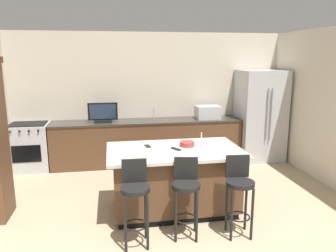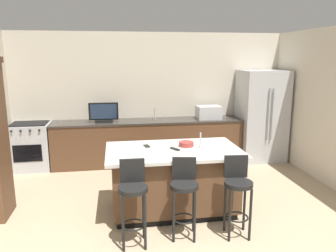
{
  "view_description": "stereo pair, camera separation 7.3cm",
  "coord_description": "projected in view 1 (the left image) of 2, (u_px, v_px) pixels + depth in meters",
  "views": [
    {
      "loc": [
        -0.8,
        -2.66,
        2.16
      ],
      "look_at": [
        0.13,
        2.67,
        1.01
      ],
      "focal_mm": 35.35,
      "sensor_mm": 36.0,
      "label": 1
    },
    {
      "loc": [
        -0.73,
        -2.67,
        2.16
      ],
      "look_at": [
        0.13,
        2.67,
        1.01
      ],
      "focal_mm": 35.35,
      "sensor_mm": 36.0,
      "label": 2
    }
  ],
  "objects": [
    {
      "name": "bar_stool_center",
      "position": [
        186.0,
        191.0,
        3.95
      ],
      "size": [
        0.34,
        0.36,
        0.96
      ],
      "rotation": [
        0.0,
        0.0,
        -0.19
      ],
      "color": "black",
      "rests_on": "ground_plane"
    },
    {
      "name": "range_oven",
      "position": [
        30.0,
        147.0,
        6.32
      ],
      "size": [
        0.73,
        0.63,
        0.91
      ],
      "color": "#B7BABF",
      "rests_on": "ground_plane"
    },
    {
      "name": "counter_back",
      "position": [
        148.0,
        142.0,
        6.7
      ],
      "size": [
        3.79,
        0.62,
        0.89
      ],
      "color": "brown",
      "rests_on": "ground_plane"
    },
    {
      "name": "microwave",
      "position": [
        208.0,
        112.0,
        6.79
      ],
      "size": [
        0.48,
        0.36,
        0.26
      ],
      "primitive_type": "cube",
      "color": "#B7BABF",
      "rests_on": "counter_back"
    },
    {
      "name": "kitchen_island",
      "position": [
        174.0,
        179.0,
        4.64
      ],
      "size": [
        1.84,
        1.1,
        0.9
      ],
      "color": "black",
      "rests_on": "ground_plane"
    },
    {
      "name": "bar_stool_right",
      "position": [
        239.0,
        189.0,
        3.98
      ],
      "size": [
        0.34,
        0.35,
        0.98
      ],
      "rotation": [
        0.0,
        0.0,
        -0.1
      ],
      "color": "black",
      "rests_on": "ground_plane"
    },
    {
      "name": "wall_back",
      "position": [
        149.0,
        97.0,
        6.9
      ],
      "size": [
        6.06,
        0.12,
        2.63
      ],
      "primitive_type": "cube",
      "color": "beige",
      "rests_on": "ground_plane"
    },
    {
      "name": "cell_phone",
      "position": [
        147.0,
        146.0,
        4.68
      ],
      "size": [
        0.1,
        0.16,
        0.01
      ],
      "primitive_type": "cube",
      "rotation": [
        0.0,
        0.0,
        0.19
      ],
      "color": "black",
      "rests_on": "kitchen_island"
    },
    {
      "name": "bar_stool_left",
      "position": [
        135.0,
        195.0,
        3.76
      ],
      "size": [
        0.34,
        0.34,
        1.0
      ],
      "rotation": [
        0.0,
        0.0,
        -0.02
      ],
      "color": "black",
      "rests_on": "ground_plane"
    },
    {
      "name": "tv_remote",
      "position": [
        176.0,
        149.0,
        4.52
      ],
      "size": [
        0.12,
        0.17,
        0.02
      ],
      "primitive_type": "cube",
      "rotation": [
        0.0,
        0.0,
        0.52
      ],
      "color": "black",
      "rests_on": "kitchen_island"
    },
    {
      "name": "tv_monitor",
      "position": [
        103.0,
        113.0,
        6.38
      ],
      "size": [
        0.56,
        0.16,
        0.38
      ],
      "color": "black",
      "rests_on": "counter_back"
    },
    {
      "name": "sink_faucet_back",
      "position": [
        154.0,
        113.0,
        6.71
      ],
      "size": [
        0.02,
        0.02,
        0.24
      ],
      "primitive_type": "cylinder",
      "color": "#B2B2B7",
      "rests_on": "counter_back"
    },
    {
      "name": "fruit_bowl",
      "position": [
        187.0,
        144.0,
        4.69
      ],
      "size": [
        0.21,
        0.21,
        0.06
      ],
      "primitive_type": "cylinder",
      "color": "#993833",
      "rests_on": "kitchen_island"
    },
    {
      "name": "sink_faucet_island",
      "position": [
        201.0,
        140.0,
        4.58
      ],
      "size": [
        0.02,
        0.02,
        0.22
      ],
      "primitive_type": "cylinder",
      "color": "#B2B2B7",
      "rests_on": "kitchen_island"
    },
    {
      "name": "refrigerator",
      "position": [
        260.0,
        115.0,
        6.92
      ],
      "size": [
        0.91,
        0.81,
        1.87
      ],
      "color": "#B7BABF",
      "rests_on": "ground_plane"
    }
  ]
}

